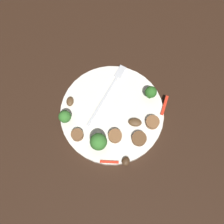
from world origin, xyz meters
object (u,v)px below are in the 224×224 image
Objects in this scene: sausage_slice_1 at (77,135)px; plate at (112,113)px; sausage_slice_0 at (152,122)px; mushroom_0 at (135,122)px; fork at (109,90)px; sausage_slice_3 at (115,136)px; pepper_strip_2 at (165,105)px; pepper_strip_1 at (109,162)px; mushroom_2 at (70,101)px; broccoli_floret_2 at (65,117)px; sausage_slice_2 at (139,139)px; mushroom_1 at (126,161)px; broccoli_floret_1 at (98,142)px; broccoli_floret_0 at (151,92)px.

plate is at bearing -12.78° from sausage_slice_1.
mushroom_0 is at bearing 130.45° from sausage_slice_0.
fork is 5.68× the size of sausage_slice_3.
plate is 4.93× the size of pepper_strip_2.
mushroom_0 is 0.74× the size of pepper_strip_1.
sausage_slice_3 is 1.27× the size of mushroom_2.
broccoli_floret_2 is 0.05m from mushroom_2.
mushroom_0 is at bearing -75.87° from plate.
mushroom_2 is (-0.09, 0.05, 0.00)m from fork.
sausage_slice_2 is 1.63× the size of mushroom_1.
sausage_slice_0 is 0.04m from mushroom_0.
broccoli_floret_1 is 1.57× the size of sausage_slice_2.
sausage_slice_2 is (-0.05, -0.13, 0.00)m from fork.
sausage_slice_3 is 0.14m from mushroom_2.
fork and pepper_strip_1 have the same top height.
mushroom_2 is 0.58× the size of pepper_strip_1.
broccoli_floret_2 is 0.12m from sausage_slice_3.
sausage_slice_3 is at bearing 166.60° from mushroom_0.
fork is 5.65× the size of mushroom_0.
sausage_slice_2 is at bearing -96.06° from plate.
fork is 6.30× the size of sausage_slice_1.
fork is at bearing 121.87° from broccoli_floret_0.
sausage_slice_0 is 0.14m from pepper_strip_1.
sausage_slice_1 is (-0.19, 0.06, -0.02)m from broccoli_floret_0.
plate is at bearing 104.13° from mushroom_0.
mushroom_2 is at bearing 135.72° from broccoli_floret_0.
sausage_slice_1 is at bearing 167.22° from plate.
fork is 0.18m from mushroom_1.
sausage_slice_2 is (-0.01, -0.09, 0.02)m from plate.
plate is 7.98× the size of sausage_slice_3.
sausage_slice_3 is (-0.08, -0.09, 0.01)m from fork.
sausage_slice_0 is (0.12, -0.06, -0.03)m from broccoli_floret_1.
broccoli_floret_0 is 0.13m from sausage_slice_3.
broccoli_floret_2 is (-0.01, 0.10, -0.01)m from broccoli_floret_1.
fork is 5.63× the size of sausage_slice_0.
plate is 7.92× the size of sausage_slice_0.
sausage_slice_0 is (0.13, -0.16, -0.02)m from broccoli_floret_2.
mushroom_1 is at bearing -159.85° from broccoli_floret_0.
mushroom_1 is at bearing -170.21° from sausage_slice_2.
fork is at bearing 31.76° from broccoli_floret_1.
broccoli_floret_0 is at bearing -4.04° from broccoli_floret_1.
fork is at bearing 47.94° from sausage_slice_3.
broccoli_floret_0 is 0.81× the size of pepper_strip_2.
sausage_slice_0 reaches higher than pepper_strip_2.
broccoli_floret_1 reaches higher than broccoli_floret_2.
sausage_slice_0 is 0.06m from pepper_strip_2.
broccoli_floret_0 reaches higher than sausage_slice_0.
mushroom_0 is (0.11, -0.08, -0.00)m from sausage_slice_1.
mushroom_1 is at bearing -47.56° from pepper_strip_1.
mushroom_2 is at bearing 74.58° from pepper_strip_1.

